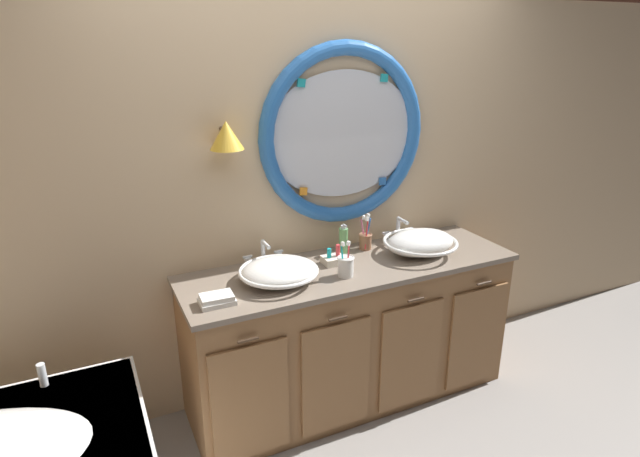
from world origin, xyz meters
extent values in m
plane|color=gray|center=(0.00, 0.00, 0.00)|extent=(14.00, 14.00, 0.00)
cube|color=#D6B78E|center=(0.00, 0.59, 1.30)|extent=(6.40, 0.08, 2.60)
ellipsoid|color=silver|center=(0.17, 0.54, 1.53)|extent=(0.93, 0.02, 0.71)
torus|color=#2866B7|center=(0.17, 0.53, 1.53)|extent=(1.02, 0.08, 1.02)
cube|color=silver|center=(0.64, 0.52, 1.50)|extent=(0.05, 0.01, 0.05)
cube|color=teal|center=(0.42, 0.52, 1.83)|extent=(0.05, 0.01, 0.05)
cube|color=teal|center=(-0.09, 0.52, 1.82)|extent=(0.05, 0.01, 0.05)
cube|color=red|center=(-0.29, 0.52, 1.56)|extent=(0.05, 0.01, 0.05)
cube|color=orange|center=(-0.08, 0.52, 1.24)|extent=(0.05, 0.01, 0.05)
cube|color=#2866B7|center=(0.43, 0.52, 1.24)|extent=(0.04, 0.01, 0.04)
cylinder|color=#4C3823|center=(-0.52, 0.51, 1.61)|extent=(0.02, 0.09, 0.02)
cone|color=gold|center=(-0.52, 0.46, 1.59)|extent=(0.17, 0.17, 0.14)
cube|color=olive|center=(0.09, 0.27, 0.41)|extent=(1.87, 0.56, 0.83)
cube|color=gray|center=(0.09, 0.27, 0.84)|extent=(1.90, 0.59, 0.03)
cube|color=gray|center=(0.09, 0.54, 0.77)|extent=(1.87, 0.02, 0.11)
cube|color=olive|center=(-0.61, -0.02, 0.37)|extent=(0.39, 0.02, 0.63)
cylinder|color=#422D1E|center=(-0.61, -0.03, 0.73)|extent=(0.10, 0.01, 0.01)
cube|color=olive|center=(-0.14, -0.02, 0.37)|extent=(0.39, 0.02, 0.63)
cylinder|color=#422D1E|center=(-0.14, -0.03, 0.73)|extent=(0.10, 0.01, 0.01)
cube|color=olive|center=(0.32, -0.02, 0.37)|extent=(0.39, 0.02, 0.63)
cylinder|color=#422D1E|center=(0.32, -0.03, 0.73)|extent=(0.10, 0.01, 0.01)
cube|color=olive|center=(0.79, -0.02, 0.37)|extent=(0.39, 0.02, 0.63)
cylinder|color=#422D1E|center=(0.79, -0.03, 0.73)|extent=(0.10, 0.01, 0.01)
cylinder|color=silver|center=(-1.48, 0.24, 0.63)|extent=(0.04, 0.04, 0.11)
ellipsoid|color=white|center=(-0.35, 0.24, 0.92)|extent=(0.39, 0.33, 0.11)
torus|color=white|center=(-0.35, 0.24, 0.92)|extent=(0.41, 0.41, 0.02)
cylinder|color=silver|center=(-0.35, 0.24, 0.92)|extent=(0.03, 0.03, 0.01)
ellipsoid|color=white|center=(0.53, 0.24, 0.93)|extent=(0.41, 0.29, 0.14)
torus|color=white|center=(0.53, 0.24, 0.93)|extent=(0.43, 0.43, 0.02)
cylinder|color=silver|center=(0.53, 0.24, 0.93)|extent=(0.03, 0.03, 0.01)
cylinder|color=silver|center=(-0.35, 0.48, 0.87)|extent=(0.05, 0.05, 0.02)
cylinder|color=silver|center=(-0.35, 0.48, 0.94)|extent=(0.02, 0.02, 0.12)
sphere|color=silver|center=(-0.35, 0.48, 1.00)|extent=(0.03, 0.03, 0.03)
cylinder|color=silver|center=(-0.35, 0.43, 1.00)|extent=(0.02, 0.10, 0.02)
cylinder|color=silver|center=(-0.44, 0.48, 0.89)|extent=(0.04, 0.04, 0.06)
cylinder|color=silver|center=(-0.26, 0.48, 0.89)|extent=(0.04, 0.04, 0.06)
cube|color=silver|center=(-0.44, 0.48, 0.92)|extent=(0.05, 0.01, 0.01)
cube|color=silver|center=(-0.26, 0.48, 0.92)|extent=(0.05, 0.01, 0.01)
cylinder|color=silver|center=(0.53, 0.48, 0.87)|extent=(0.05, 0.05, 0.02)
cylinder|color=silver|center=(0.53, 0.48, 0.94)|extent=(0.02, 0.02, 0.12)
sphere|color=silver|center=(0.53, 0.48, 1.00)|extent=(0.03, 0.03, 0.03)
cylinder|color=silver|center=(0.53, 0.43, 1.00)|extent=(0.02, 0.10, 0.02)
cylinder|color=silver|center=(0.45, 0.48, 0.89)|extent=(0.04, 0.04, 0.06)
cylinder|color=silver|center=(0.61, 0.48, 0.89)|extent=(0.04, 0.04, 0.06)
cube|color=silver|center=(0.45, 0.48, 0.92)|extent=(0.05, 0.01, 0.01)
cube|color=silver|center=(0.61, 0.48, 0.92)|extent=(0.05, 0.01, 0.01)
cylinder|color=white|center=(-0.01, 0.15, 0.91)|extent=(0.08, 0.08, 0.10)
torus|color=white|center=(-0.01, 0.15, 0.96)|extent=(0.09, 0.09, 0.01)
cylinder|color=#E0383D|center=(0.01, 0.15, 0.95)|extent=(0.01, 0.03, 0.16)
cube|color=white|center=(0.01, 0.15, 1.04)|extent=(0.02, 0.02, 0.02)
cylinder|color=#19ADB2|center=(-0.03, 0.15, 0.95)|extent=(0.02, 0.03, 0.16)
cube|color=white|center=(-0.03, 0.15, 1.04)|extent=(0.02, 0.02, 0.02)
cylinder|color=#996647|center=(0.28, 0.44, 0.90)|extent=(0.07, 0.07, 0.09)
torus|color=#996647|center=(0.28, 0.44, 0.95)|extent=(0.08, 0.08, 0.01)
cylinder|color=blue|center=(0.30, 0.44, 0.96)|extent=(0.02, 0.04, 0.18)
cube|color=white|center=(0.30, 0.44, 1.06)|extent=(0.02, 0.02, 0.03)
cylinder|color=pink|center=(0.27, 0.46, 0.96)|extent=(0.04, 0.02, 0.17)
cube|color=white|center=(0.27, 0.46, 1.05)|extent=(0.02, 0.02, 0.02)
cylinder|color=#E0383D|center=(0.27, 0.42, 0.96)|extent=(0.04, 0.04, 0.17)
cube|color=white|center=(0.27, 0.42, 1.05)|extent=(0.02, 0.02, 0.03)
cylinder|color=#6BAD66|center=(0.13, 0.44, 0.93)|extent=(0.05, 0.05, 0.15)
cylinder|color=silver|center=(0.13, 0.44, 1.02)|extent=(0.03, 0.03, 0.02)
cylinder|color=silver|center=(0.13, 0.42, 1.03)|extent=(0.01, 0.04, 0.01)
cube|color=white|center=(-0.70, 0.13, 0.87)|extent=(0.17, 0.11, 0.02)
cube|color=white|center=(-0.70, 0.13, 0.89)|extent=(0.16, 0.11, 0.02)
cube|color=beige|center=(0.01, 0.33, 0.88)|extent=(0.12, 0.10, 0.04)
cylinder|color=#19ADB2|center=(-0.02, 0.33, 0.93)|extent=(0.02, 0.02, 0.05)
cylinder|color=#E0383D|center=(0.04, 0.33, 0.93)|extent=(0.02, 0.02, 0.07)
camera|label=1|loc=(-1.22, -2.08, 2.04)|focal=29.61mm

